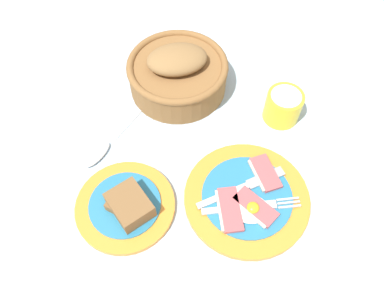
# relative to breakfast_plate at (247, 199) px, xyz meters

# --- Properties ---
(ground_plane) EXTENTS (3.00, 3.00, 0.00)m
(ground_plane) POSITION_rel_breakfast_plate_xyz_m (-0.09, 0.00, -0.01)
(ground_plane) COLOR #A3BCD1
(breakfast_plate) EXTENTS (0.24, 0.24, 0.03)m
(breakfast_plate) POSITION_rel_breakfast_plate_xyz_m (0.00, 0.00, 0.00)
(breakfast_plate) COLOR orange
(breakfast_plate) RESTS_ON ground_plane
(bread_plate) EXTENTS (0.19, 0.19, 0.05)m
(bread_plate) POSITION_rel_breakfast_plate_xyz_m (-0.22, -0.04, 0.01)
(bread_plate) COLOR orange
(bread_plate) RESTS_ON ground_plane
(sugar_cup) EXTENTS (0.08, 0.08, 0.07)m
(sugar_cup) POSITION_rel_breakfast_plate_xyz_m (0.07, 0.21, 0.03)
(sugar_cup) COLOR yellow
(sugar_cup) RESTS_ON ground_plane
(bread_basket) EXTENTS (0.22, 0.22, 0.11)m
(bread_basket) POSITION_rel_breakfast_plate_xyz_m (-0.17, 0.28, 0.04)
(bread_basket) COLOR brown
(bread_basket) RESTS_ON ground_plane
(teaspoon_by_saucer) EXTENTS (0.10, 0.18, 0.01)m
(teaspoon_by_saucer) POSITION_rel_breakfast_plate_xyz_m (-0.30, 0.09, -0.00)
(teaspoon_by_saucer) COLOR silver
(teaspoon_by_saucer) RESTS_ON ground_plane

